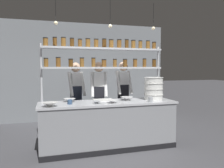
{
  "coord_description": "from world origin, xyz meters",
  "views": [
    {
      "loc": [
        -1.11,
        -4.09,
        1.58
      ],
      "look_at": [
        0.14,
        0.2,
        1.25
      ],
      "focal_mm": 35.0,
      "sensor_mm": 36.0,
      "label": 1
    }
  ],
  "objects_px": {
    "prep_bowl_near_right": "(113,102)",
    "serving_cup_front": "(150,100)",
    "prep_bowl_far_left": "(127,99)",
    "serving_cup_by_board": "(70,102)",
    "prep_bowl_near_left": "(97,102)",
    "chef_left": "(76,94)",
    "container_stack": "(153,88)",
    "chef_center": "(99,95)",
    "cutting_board": "(103,100)",
    "chef_right": "(123,92)",
    "prep_bowl_center_front": "(70,100)",
    "prep_bowl_center_back": "(50,105)",
    "spice_shelf_unit": "(104,59)"
  },
  "relations": [
    {
      "from": "cutting_board",
      "to": "chef_center",
      "type": "bearing_deg",
      "value": 91.33
    },
    {
      "from": "prep_bowl_near_right",
      "to": "serving_cup_front",
      "type": "xyz_separation_m",
      "value": [
        0.72,
        -0.13,
        0.03
      ]
    },
    {
      "from": "container_stack",
      "to": "chef_center",
      "type": "bearing_deg",
      "value": 152.4
    },
    {
      "from": "chef_left",
      "to": "container_stack",
      "type": "distance_m",
      "value": 1.73
    },
    {
      "from": "prep_bowl_center_back",
      "to": "prep_bowl_far_left",
      "type": "height_order",
      "value": "prep_bowl_center_back"
    },
    {
      "from": "chef_center",
      "to": "serving_cup_by_board",
      "type": "bearing_deg",
      "value": -129.09
    },
    {
      "from": "chef_center",
      "to": "prep_bowl_near_left",
      "type": "relative_size",
      "value": 10.14
    },
    {
      "from": "container_stack",
      "to": "prep_bowl_near_right",
      "type": "xyz_separation_m",
      "value": [
        -0.94,
        -0.18,
        -0.21
      ]
    },
    {
      "from": "container_stack",
      "to": "cutting_board",
      "type": "distance_m",
      "value": 1.07
    },
    {
      "from": "prep_bowl_far_left",
      "to": "serving_cup_front",
      "type": "bearing_deg",
      "value": -48.28
    },
    {
      "from": "chef_center",
      "to": "prep_bowl_near_right",
      "type": "relative_size",
      "value": 8.39
    },
    {
      "from": "prep_bowl_near_right",
      "to": "chef_center",
      "type": "bearing_deg",
      "value": 97.91
    },
    {
      "from": "prep_bowl_center_front",
      "to": "chef_center",
      "type": "bearing_deg",
      "value": 27.21
    },
    {
      "from": "prep_bowl_center_back",
      "to": "serving_cup_front",
      "type": "xyz_separation_m",
      "value": [
        1.87,
        -0.05,
        0.02
      ]
    },
    {
      "from": "prep_bowl_far_left",
      "to": "serving_cup_by_board",
      "type": "relative_size",
      "value": 2.91
    },
    {
      "from": "chef_right",
      "to": "serving_cup_front",
      "type": "distance_m",
      "value": 1.08
    },
    {
      "from": "cutting_board",
      "to": "prep_bowl_center_back",
      "type": "xyz_separation_m",
      "value": [
        -1.05,
        -0.44,
        0.03
      ]
    },
    {
      "from": "chef_left",
      "to": "chef_center",
      "type": "distance_m",
      "value": 0.55
    },
    {
      "from": "spice_shelf_unit",
      "to": "prep_bowl_near_right",
      "type": "xyz_separation_m",
      "value": [
        0.04,
        -0.5,
        -0.83
      ]
    },
    {
      "from": "prep_bowl_far_left",
      "to": "serving_cup_by_board",
      "type": "bearing_deg",
      "value": -171.99
    },
    {
      "from": "chef_left",
      "to": "cutting_board",
      "type": "xyz_separation_m",
      "value": [
        0.47,
        -0.66,
        -0.05
      ]
    },
    {
      "from": "cutting_board",
      "to": "prep_bowl_near_right",
      "type": "distance_m",
      "value": 0.37
    },
    {
      "from": "container_stack",
      "to": "serving_cup_by_board",
      "type": "relative_size",
      "value": 5.3
    },
    {
      "from": "prep_bowl_far_left",
      "to": "serving_cup_front",
      "type": "height_order",
      "value": "serving_cup_front"
    },
    {
      "from": "prep_bowl_center_back",
      "to": "serving_cup_front",
      "type": "distance_m",
      "value": 1.87
    },
    {
      "from": "chef_right",
      "to": "container_stack",
      "type": "bearing_deg",
      "value": -64.79
    },
    {
      "from": "spice_shelf_unit",
      "to": "serving_cup_front",
      "type": "xyz_separation_m",
      "value": [
        0.77,
        -0.63,
        -0.8
      ]
    },
    {
      "from": "cutting_board",
      "to": "prep_bowl_near_right",
      "type": "bearing_deg",
      "value": -75.72
    },
    {
      "from": "prep_bowl_near_left",
      "to": "chef_left",
      "type": "bearing_deg",
      "value": 105.29
    },
    {
      "from": "chef_right",
      "to": "serving_cup_front",
      "type": "xyz_separation_m",
      "value": [
        0.18,
        -1.07,
        -0.03
      ]
    },
    {
      "from": "prep_bowl_center_front",
      "to": "cutting_board",
      "type": "bearing_deg",
      "value": -1.53
    },
    {
      "from": "chef_right",
      "to": "prep_bowl_center_front",
      "type": "height_order",
      "value": "chef_right"
    },
    {
      "from": "chef_left",
      "to": "chef_right",
      "type": "height_order",
      "value": "chef_right"
    },
    {
      "from": "spice_shelf_unit",
      "to": "prep_bowl_far_left",
      "type": "bearing_deg",
      "value": -30.27
    },
    {
      "from": "prep_bowl_near_left",
      "to": "prep_bowl_center_back",
      "type": "xyz_separation_m",
      "value": [
        -0.84,
        -0.12,
        0.01
      ]
    },
    {
      "from": "spice_shelf_unit",
      "to": "chef_right",
      "type": "relative_size",
      "value": 1.47
    },
    {
      "from": "container_stack",
      "to": "cutting_board",
      "type": "relative_size",
      "value": 1.17
    },
    {
      "from": "prep_bowl_center_front",
      "to": "prep_bowl_near_right",
      "type": "bearing_deg",
      "value": -26.32
    },
    {
      "from": "serving_cup_by_board",
      "to": "chef_center",
      "type": "bearing_deg",
      "value": 42.4
    },
    {
      "from": "cutting_board",
      "to": "prep_bowl_near_left",
      "type": "distance_m",
      "value": 0.38
    },
    {
      "from": "chef_left",
      "to": "prep_bowl_near_left",
      "type": "distance_m",
      "value": 1.01
    },
    {
      "from": "prep_bowl_far_left",
      "to": "serving_cup_by_board",
      "type": "height_order",
      "value": "serving_cup_by_board"
    },
    {
      "from": "serving_cup_front",
      "to": "spice_shelf_unit",
      "type": "bearing_deg",
      "value": 140.5
    },
    {
      "from": "spice_shelf_unit",
      "to": "prep_bowl_center_front",
      "type": "relative_size",
      "value": 11.0
    },
    {
      "from": "chef_right",
      "to": "serving_cup_by_board",
      "type": "xyz_separation_m",
      "value": [
        -1.33,
        -0.85,
        -0.04
      ]
    },
    {
      "from": "container_stack",
      "to": "prep_bowl_center_front",
      "type": "height_order",
      "value": "container_stack"
    },
    {
      "from": "cutting_board",
      "to": "prep_bowl_center_front",
      "type": "xyz_separation_m",
      "value": [
        -0.67,
        0.02,
        0.02
      ]
    },
    {
      "from": "prep_bowl_near_left",
      "to": "prep_bowl_near_right",
      "type": "xyz_separation_m",
      "value": [
        0.3,
        -0.04,
        0.0
      ]
    },
    {
      "from": "prep_bowl_near_right",
      "to": "serving_cup_by_board",
      "type": "xyz_separation_m",
      "value": [
        -0.79,
        0.09,
        0.01
      ]
    },
    {
      "from": "prep_bowl_near_right",
      "to": "prep_bowl_far_left",
      "type": "xyz_separation_m",
      "value": [
        0.38,
        0.26,
        0.01
      ]
    }
  ]
}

